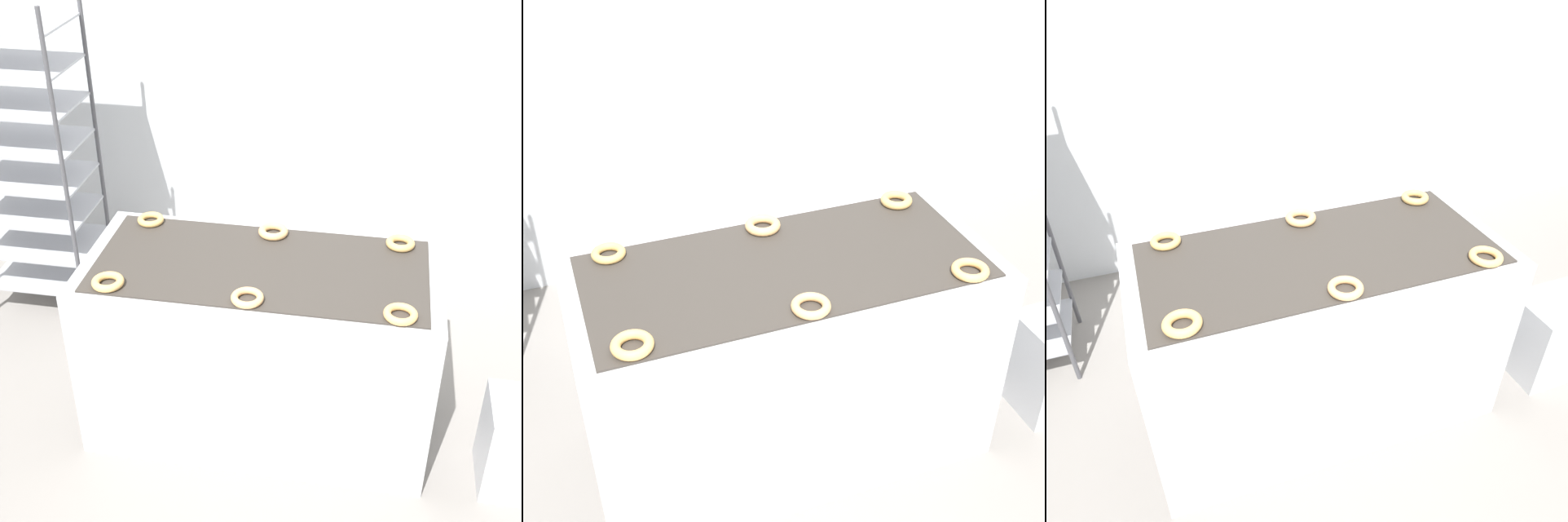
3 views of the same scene
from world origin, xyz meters
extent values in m
cube|color=silver|center=(0.00, 2.12, 1.40)|extent=(8.00, 0.05, 2.80)
cube|color=silver|center=(0.00, 0.62, 0.44)|extent=(1.54, 0.74, 0.88)
cube|color=#38332D|center=(0.00, 0.62, 0.88)|extent=(1.42, 0.65, 0.01)
cube|color=#262628|center=(0.42, 0.29, 0.61)|extent=(0.12, 0.07, 0.10)
torus|color=#E7B365|center=(-0.59, 0.36, 0.90)|extent=(0.13, 0.13, 0.03)
torus|color=#E9AF6F|center=(-0.01, 0.35, 0.90)|extent=(0.13, 0.13, 0.03)
torus|color=#ECB265|center=(0.59, 0.34, 0.90)|extent=(0.13, 0.13, 0.03)
torus|color=#DDAF5F|center=(-0.57, 0.89, 0.90)|extent=(0.12, 0.12, 0.03)
torus|color=#E6B06E|center=(0.01, 0.88, 0.90)|extent=(0.14, 0.14, 0.03)
torus|color=#DCAD61|center=(0.58, 0.88, 0.90)|extent=(0.13, 0.13, 0.03)
camera|label=1|loc=(0.46, -1.95, 2.55)|focal=50.00mm
camera|label=2|loc=(-0.75, -1.38, 2.34)|focal=50.00mm
camera|label=3|loc=(-0.64, -0.96, 2.01)|focal=35.00mm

